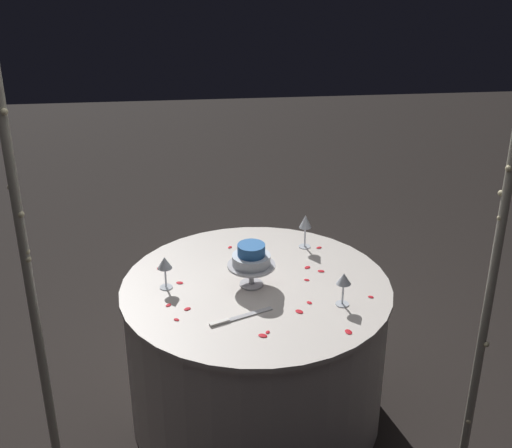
{
  "coord_description": "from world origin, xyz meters",
  "views": [
    {
      "loc": [
        0.27,
        2.75,
        2.36
      ],
      "look_at": [
        0.0,
        0.0,
        1.05
      ],
      "focal_mm": 48.53,
      "sensor_mm": 36.0,
      "label": 1
    }
  ],
  "objects": [
    {
      "name": "ground_plane",
      "position": [
        0.0,
        0.0,
        0.0
      ],
      "size": [
        12.0,
        12.0,
        0.0
      ],
      "primitive_type": "plane",
      "color": "black"
    },
    {
      "name": "decorative_arch",
      "position": [
        0.0,
        0.51,
        1.39
      ],
      "size": [
        1.8,
        0.06,
        2.16
      ],
      "color": "#B7B29E",
      "rests_on": "ground"
    },
    {
      "name": "main_table",
      "position": [
        0.0,
        0.0,
        0.37
      ],
      "size": [
        1.25,
        1.25,
        0.74
      ],
      "color": "silver",
      "rests_on": "ground"
    },
    {
      "name": "tiered_cake",
      "position": [
        0.02,
        -0.01,
        0.87
      ],
      "size": [
        0.22,
        0.22,
        0.21
      ],
      "color": "silver",
      "rests_on": "main_table"
    },
    {
      "name": "wine_glass_0",
      "position": [
        -0.29,
        -0.36,
        0.87
      ],
      "size": [
        0.06,
        0.06,
        0.18
      ],
      "color": "silver",
      "rests_on": "main_table"
    },
    {
      "name": "wine_glass_1",
      "position": [
        -0.36,
        0.2,
        0.86
      ],
      "size": [
        0.06,
        0.06,
        0.16
      ],
      "color": "silver",
      "rests_on": "main_table"
    },
    {
      "name": "wine_glass_2",
      "position": [
        0.41,
        -0.02,
        0.86
      ],
      "size": [
        0.07,
        0.07,
        0.16
      ],
      "color": "silver",
      "rests_on": "main_table"
    },
    {
      "name": "cake_knife",
      "position": [
        0.11,
        0.27,
        0.74
      ],
      "size": [
        0.28,
        0.13,
        0.01
      ],
      "color": "silver",
      "rests_on": "main_table"
    },
    {
      "name": "rose_petal_0",
      "position": [
        0.35,
        -0.06,
        0.74
      ],
      "size": [
        0.04,
        0.03,
        0.0
      ],
      "primitive_type": "ellipsoid",
      "rotation": [
        0.0,
        0.0,
        2.79
      ],
      "color": "red",
      "rests_on": "main_table"
    },
    {
      "name": "rose_petal_1",
      "position": [
        -0.24,
        -0.02,
        0.74
      ],
      "size": [
        0.03,
        0.03,
        0.0
      ],
      "primitive_type": "ellipsoid",
      "rotation": [
        0.0,
        0.0,
        2.64
      ],
      "color": "red",
      "rests_on": "main_table"
    },
    {
      "name": "rose_petal_2",
      "position": [
        -0.26,
        -0.14,
        0.74
      ],
      "size": [
        0.04,
        0.04,
        0.0
      ],
      "primitive_type": "ellipsoid",
      "rotation": [
        0.0,
        0.0,
        3.81
      ],
      "color": "red",
      "rests_on": "main_table"
    },
    {
      "name": "rose_petal_3",
      "position": [
        -0.07,
        -0.15,
        0.74
      ],
      "size": [
        0.03,
        0.03,
        0.0
      ],
      "primitive_type": "ellipsoid",
      "rotation": [
        0.0,
        0.0,
        0.44
      ],
      "color": "red",
      "rests_on": "main_table"
    },
    {
      "name": "rose_petal_4",
      "position": [
        -0.07,
        -0.17,
        0.74
      ],
      "size": [
        0.03,
        0.02,
        0.0
      ],
      "primitive_type": "ellipsoid",
      "rotation": [
        0.0,
        0.0,
        6.25
      ],
      "color": "red",
      "rests_on": "main_table"
    },
    {
      "name": "rose_petal_5",
      "position": [
        -0.32,
        -0.1,
        0.74
      ],
      "size": [
        0.04,
        0.03,
        0.0
      ],
      "primitive_type": "ellipsoid",
      "rotation": [
        0.0,
        0.0,
        5.96
      ],
      "color": "red",
      "rests_on": "main_table"
    },
    {
      "name": "rose_petal_6",
      "position": [
        -0.36,
        -0.34,
        0.74
      ],
      "size": [
        0.04,
        0.03,
        0.0
      ],
      "primitive_type": "ellipsoid",
      "rotation": [
        0.0,
        0.0,
        0.47
      ],
      "color": "red",
      "rests_on": "main_table"
    },
    {
      "name": "rose_petal_7",
      "position": [
        -0.01,
        0.38,
        0.74
      ],
      "size": [
        0.03,
        0.03,
        0.0
      ],
      "primitive_type": "ellipsoid",
      "rotation": [
        0.0,
        0.0,
        4.25
      ],
      "color": "red",
      "rests_on": "main_table"
    },
    {
      "name": "rose_petal_8",
      "position": [
        0.01,
        0.41,
        0.74
      ],
      "size": [
        0.05,
        0.04,
        0.0
      ],
      "primitive_type": "ellipsoid",
      "rotation": [
        0.0,
        0.0,
        2.65
      ],
      "color": "red",
      "rests_on": "main_table"
    },
    {
      "name": "rose_petal_9",
      "position": [
        0.4,
        0.13,
        0.74
      ],
      "size": [
        0.03,
        0.03,
        0.0
      ],
      "primitive_type": "ellipsoid",
      "rotation": [
        0.0,
        0.0,
        4.07
      ],
      "color": "red",
      "rests_on": "main_table"
    },
    {
      "name": "rose_petal_10",
      "position": [
        0.36,
        0.25,
        0.74
      ],
      "size": [
        0.03,
        0.03,
        0.0
      ],
      "primitive_type": "ellipsoid",
      "rotation": [
        0.0,
        0.0,
        5.64
      ],
      "color": "red",
      "rests_on": "main_table"
    },
    {
      "name": "rose_petal_11",
      "position": [
        0.1,
        -0.39,
        0.74
      ],
      "size": [
        0.03,
        0.03,
        0.0
      ],
      "primitive_type": "ellipsoid",
      "rotation": [
        0.0,
        0.0,
        1.05
      ],
      "color": "red",
      "rests_on": "main_table"
    },
    {
      "name": "rose_petal_12",
      "position": [
        0.32,
        0.17,
        0.74
      ],
      "size": [
        0.04,
        0.04,
        0.0
      ],
      "primitive_type": "ellipsoid",
      "rotation": [
        0.0,
        0.0,
        0.58
      ],
      "color": "red",
      "rests_on": "main_table"
    },
    {
      "name": "rose_petal_13",
      "position": [
        -0.16,
        0.24,
        0.74
      ],
      "size": [
        0.05,
        0.05,
        0.0
      ],
      "primitive_type": "ellipsoid",
      "rotation": [
        0.0,
        0.0,
        2.26
      ],
      "color": "red",
      "rests_on": "main_table"
    },
    {
      "name": "rose_petal_14",
      "position": [
        -0.22,
        0.17,
        0.74
      ],
      "size": [
        0.03,
        0.03,
        0.0
      ],
      "primitive_type": "ellipsoid",
      "rotation": [
        0.0,
        0.0,
        5.23
      ],
      "color": "red",
      "rests_on": "main_table"
    },
    {
      "name": "rose_petal_15",
      "position": [
        -0.34,
        0.41,
        0.74
      ],
      "size": [
        0.04,
        0.04,
        0.0
      ],
      "primitive_type": "ellipsoid",
      "rotation": [
        0.0,
        0.0,
        1.8
      ],
      "color": "red",
      "rests_on": "main_table"
    },
    {
      "name": "rose_petal_16",
      "position": [
        0.01,
        -0.34,
        0.74
      ],
      "size": [
        0.03,
        0.04,
        0.0
      ],
      "primitive_type": "ellipsoid",
      "rotation": [
        0.0,
        0.0,
        1.32
      ],
      "color": "red",
      "rests_on": "main_table"
    },
    {
      "name": "rose_petal_17",
      "position": [
        -0.5,
        0.15,
        0.74
      ],
      "size": [
        0.03,
        0.03,
        0.0
      ],
      "primitive_type": "ellipsoid",
      "rotation": [
        0.0,
        0.0,
        2.54
      ],
      "color": "red",
      "rests_on": "main_table"
    },
    {
      "name": "rose_petal_18",
      "position": [
        0.45,
        -0.21,
        0.74
      ],
      "size": [
        0.02,
        0.03,
        0.0
      ],
      "primitive_type": "ellipsoid",
      "rotation": [
        0.0,
        0.0,
        1.51
      ],
      "color": "red",
      "rests_on": "main_table"
    }
  ]
}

